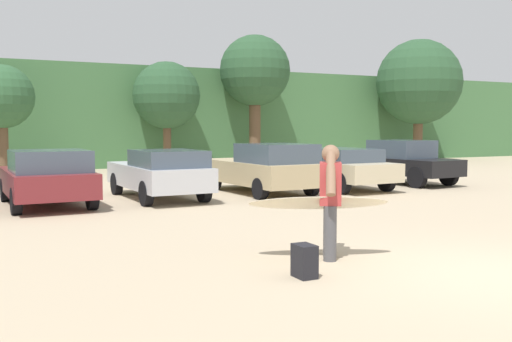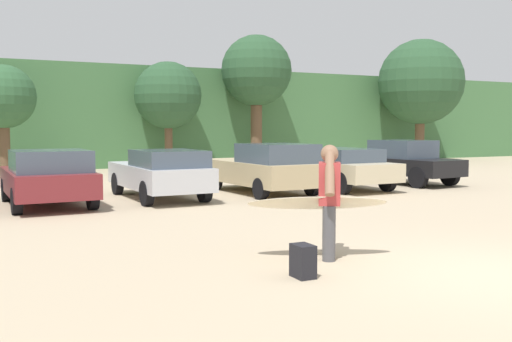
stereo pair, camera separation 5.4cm
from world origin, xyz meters
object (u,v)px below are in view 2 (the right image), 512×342
parked_car_maroon (48,177)px  parked_car_silver (161,173)px  backpack_dropped (303,261)px  person_adult (329,195)px  parked_car_champagne (339,166)px  surfboard_cream (318,203)px  parked_car_tan (265,168)px  parked_car_black (404,161)px

parked_car_maroon → parked_car_silver: (3.03, 0.19, -0.01)m
parked_car_silver → backpack_dropped: bearing=173.2°
person_adult → parked_car_champagne: bearing=-92.8°
parked_car_maroon → backpack_dropped: parked_car_maroon is taller
surfboard_cream → backpack_dropped: bearing=70.7°
parked_car_champagne → surfboard_cream: parked_car_champagne is taller
parked_car_silver → parked_car_champagne: size_ratio=1.02×
person_adult → backpack_dropped: size_ratio=3.90×
parked_car_silver → backpack_dropped: size_ratio=9.91×
parked_car_tan → backpack_dropped: 9.98m
backpack_dropped → parked_car_champagne: bearing=53.3°
surfboard_cream → parked_car_maroon: bearing=-47.5°
parked_car_silver → parked_car_champagne: bearing=-90.9°
parked_car_champagne → person_adult: bearing=143.4°
parked_car_maroon → person_adult: (3.13, -8.18, 0.24)m
surfboard_cream → parked_car_silver: bearing=-68.1°
person_adult → parked_car_maroon: bearing=-36.7°
parked_car_silver → parked_car_tan: bearing=-92.9°
parked_car_silver → surfboard_cream: parked_car_silver is taller
parked_car_tan → parked_car_black: 5.89m
parked_car_champagne → parked_car_maroon: bearing=90.3°
parked_car_champagne → parked_car_black: bearing=-83.8°
backpack_dropped → person_adult: bearing=40.3°
person_adult → surfboard_cream: 0.22m
parked_car_champagne → parked_car_black: (3.08, 0.41, 0.07)m
parked_car_tan → surfboard_cream: bearing=154.9°
parked_car_black → parked_car_champagne: bearing=92.3°
surfboard_cream → backpack_dropped: size_ratio=4.96×
parked_car_maroon → parked_car_black: bearing=-88.4°
backpack_dropped → parked_car_silver: bearing=84.8°
parked_car_tan → backpack_dropped: parked_car_tan is taller
parked_car_silver → surfboard_cream: size_ratio=2.00×
parked_car_black → surfboard_cream: bearing=128.3°
parked_car_maroon → parked_car_black: parked_car_black is taller
person_adult → backpack_dropped: person_adult is taller
parked_car_maroon → parked_car_champagne: size_ratio=0.96×
parked_car_silver → surfboard_cream: 8.25m
parked_car_maroon → surfboard_cream: 8.60m
parked_car_maroon → person_adult: size_ratio=2.39×
backpack_dropped → parked_car_maroon: bearing=103.8°
parked_car_maroon → parked_car_tan: size_ratio=0.92×
person_adult → parked_car_black: bearing=-103.2°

